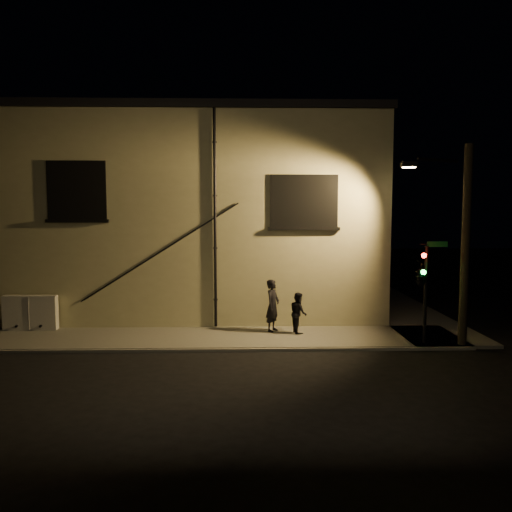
{
  "coord_description": "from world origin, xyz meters",
  "views": [
    {
      "loc": [
        -0.74,
        -16.13,
        4.6
      ],
      "look_at": [
        -0.27,
        1.8,
        2.99
      ],
      "focal_mm": 35.0,
      "sensor_mm": 36.0,
      "label": 1
    }
  ],
  "objects_px": {
    "pedestrian_a": "(273,305)",
    "pedestrian_b": "(298,313)",
    "utility_cabinet": "(30,313)",
    "streetlamp_pole": "(461,240)",
    "traffic_signal": "(421,276)"
  },
  "relations": [
    {
      "from": "utility_cabinet",
      "to": "streetlamp_pole",
      "type": "bearing_deg",
      "value": -9.0
    },
    {
      "from": "pedestrian_b",
      "to": "pedestrian_a",
      "type": "bearing_deg",
      "value": 63.66
    },
    {
      "from": "pedestrian_a",
      "to": "pedestrian_b",
      "type": "bearing_deg",
      "value": -77.39
    },
    {
      "from": "utility_cabinet",
      "to": "pedestrian_b",
      "type": "bearing_deg",
      "value": -4.11
    },
    {
      "from": "pedestrian_a",
      "to": "utility_cabinet",
      "type": "bearing_deg",
      "value": 115.74
    },
    {
      "from": "traffic_signal",
      "to": "streetlamp_pole",
      "type": "height_order",
      "value": "streetlamp_pole"
    },
    {
      "from": "streetlamp_pole",
      "to": "traffic_signal",
      "type": "bearing_deg",
      "value": 178.97
    },
    {
      "from": "utility_cabinet",
      "to": "streetlamp_pole",
      "type": "distance_m",
      "value": 15.81
    },
    {
      "from": "utility_cabinet",
      "to": "pedestrian_a",
      "type": "bearing_deg",
      "value": -2.86
    },
    {
      "from": "utility_cabinet",
      "to": "traffic_signal",
      "type": "xyz_separation_m",
      "value": [
        14.04,
        -2.41,
        1.68
      ]
    },
    {
      "from": "utility_cabinet",
      "to": "pedestrian_a",
      "type": "distance_m",
      "value": 9.19
    },
    {
      "from": "utility_cabinet",
      "to": "pedestrian_a",
      "type": "relative_size",
      "value": 1.03
    },
    {
      "from": "pedestrian_b",
      "to": "streetlamp_pole",
      "type": "relative_size",
      "value": 0.22
    },
    {
      "from": "traffic_signal",
      "to": "pedestrian_b",
      "type": "bearing_deg",
      "value": 156.86
    },
    {
      "from": "pedestrian_a",
      "to": "pedestrian_b",
      "type": "xyz_separation_m",
      "value": [
        0.94,
        -0.27,
        -0.22
      ]
    }
  ]
}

